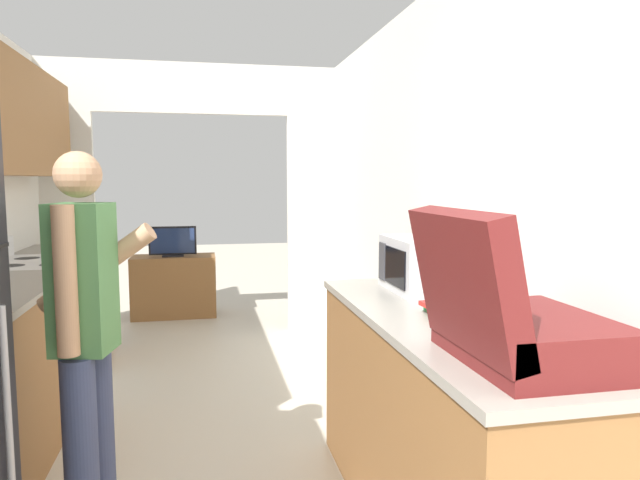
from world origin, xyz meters
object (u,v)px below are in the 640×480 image
object	(u,v)px
person	(85,338)
microwave	(425,265)
range_oven	(43,327)
tv_cabinet	(174,286)
suitcase	(507,318)
television	(173,242)
book_stack	(455,308)

from	to	relation	value
person	microwave	xyz separation A→B (m)	(1.52, 0.24, 0.21)
range_oven	tv_cabinet	size ratio (longest dim) A/B	1.21
range_oven	person	world-z (taller)	person
microwave	suitcase	bearing A→B (deg)	-99.65
suitcase	microwave	size ratio (longest dim) A/B	1.24
tv_cabinet	television	size ratio (longest dim) A/B	1.78
range_oven	microwave	world-z (taller)	microwave
microwave	tv_cabinet	bearing A→B (deg)	110.67
microwave	tv_cabinet	world-z (taller)	microwave
book_stack	tv_cabinet	world-z (taller)	book_stack
range_oven	tv_cabinet	world-z (taller)	range_oven
person	television	world-z (taller)	person
person	tv_cabinet	distance (m)	3.90
person	microwave	size ratio (longest dim) A/B	3.50
suitcase	television	xyz separation A→B (m)	(-1.18, 4.66, -0.25)
range_oven	suitcase	distance (m)	3.27
range_oven	book_stack	world-z (taller)	range_oven
book_stack	tv_cabinet	bearing A→B (deg)	107.15
microwave	tv_cabinet	size ratio (longest dim) A/B	0.51
person	tv_cabinet	size ratio (longest dim) A/B	1.79
range_oven	microwave	xyz separation A→B (m)	(2.13, -1.49, 0.58)
person	book_stack	world-z (taller)	person
book_stack	television	bearing A→B (deg)	107.32
tv_cabinet	book_stack	bearing A→B (deg)	-72.85
range_oven	book_stack	distance (m)	2.91
book_stack	person	bearing A→B (deg)	168.89
person	tv_cabinet	xyz separation A→B (m)	(0.16, 3.86, -0.51)
suitcase	television	size ratio (longest dim) A/B	1.13
suitcase	microwave	bearing A→B (deg)	80.35
microwave	book_stack	size ratio (longest dim) A/B	1.54
person	book_stack	bearing A→B (deg)	-89.14
person	tv_cabinet	bearing A→B (deg)	9.65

